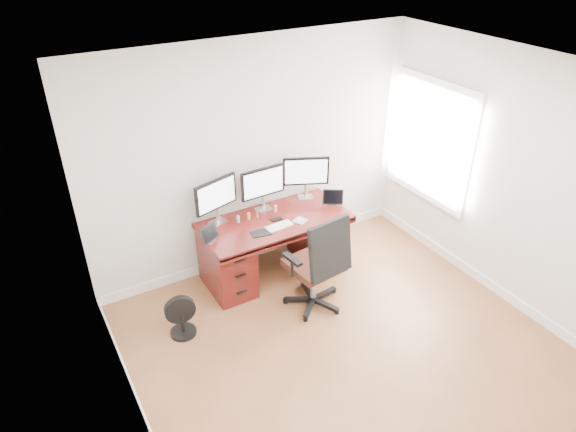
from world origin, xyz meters
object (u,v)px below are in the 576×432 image
keyboard (279,226)px  desk (274,244)px  floor_fan (181,317)px  monitor_center (263,184)px  office_chair (317,278)px

keyboard → desk: bearing=76.4°
floor_fan → desk: bearing=27.3°
desk → monitor_center: bearing=90.0°
office_chair → keyboard: 0.71m
desk → keyboard: keyboard is taller
desk → floor_fan: 1.42m
desk → keyboard: size_ratio=5.51×
office_chair → monitor_center: monitor_center is taller
desk → monitor_center: size_ratio=3.09×
floor_fan → monitor_center: monitor_center is taller
office_chair → desk: bearing=90.6°
desk → monitor_center: monitor_center is taller
office_chair → keyboard: size_ratio=3.75×
office_chair → floor_fan: 1.47m
floor_fan → monitor_center: (1.33, 0.70, 0.86)m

